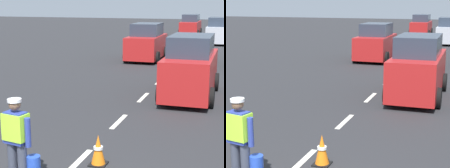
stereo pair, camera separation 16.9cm
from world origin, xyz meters
The scene contains 8 objects.
ground_plane centered at (0.00, 21.00, 0.00)m, with size 96.00×96.00×0.00m, color #28282B.
lane_center_line centered at (0.00, 25.20, 0.00)m, with size 0.14×46.40×0.01m.
road_worker centered at (-0.66, 1.41, 0.93)m, with size 0.77×0.36×1.67m.
traffic_cone_near centered at (0.46, 2.70, 0.33)m, with size 0.36×0.36×0.66m.
car_outgoing_ahead centered at (1.57, 9.34, 1.04)m, with size 1.87×4.24×2.23m.
car_outgoing_far centered at (1.57, 27.80, 0.98)m, with size 2.00×4.10×2.11m.
car_oncoming_third centered at (-1.46, 34.68, 0.96)m, with size 1.94×4.30×2.07m.
car_oncoming_second centered at (-1.95, 17.58, 0.98)m, with size 1.99×3.88×2.12m.
Camera 1 is at (3.13, -4.59, 3.43)m, focal length 62.66 mm.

